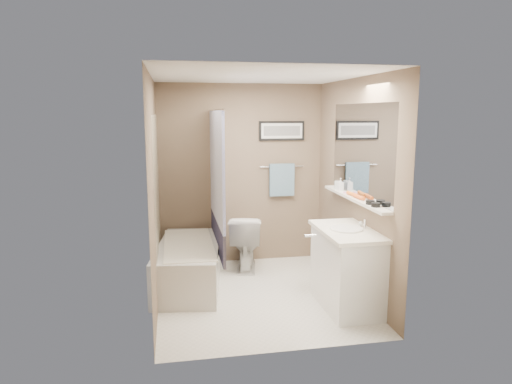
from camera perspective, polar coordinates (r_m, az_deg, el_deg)
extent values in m
plane|color=silver|center=(5.26, 0.30, -12.73)|extent=(2.50, 2.50, 0.00)
cube|color=white|center=(4.86, 0.33, 14.11)|extent=(2.20, 2.50, 0.04)
cube|color=brown|center=(6.12, -1.83, 2.18)|extent=(2.20, 0.04, 2.40)
cube|color=brown|center=(3.74, 3.83, -2.84)|extent=(2.20, 0.04, 2.40)
cube|color=brown|center=(4.84, -12.35, -0.12)|extent=(0.04, 2.50, 2.40)
cube|color=brown|center=(5.23, 12.03, 0.63)|extent=(0.04, 2.50, 2.40)
cube|color=tan|center=(5.37, -12.24, -1.31)|extent=(0.02, 1.55, 2.00)
cylinder|color=silver|center=(5.29, -5.03, 10.16)|extent=(0.02, 1.55, 0.02)
cube|color=white|center=(5.33, -4.93, 3.16)|extent=(0.03, 1.45, 1.28)
cube|color=#2A284B|center=(5.48, -4.80, -5.38)|extent=(0.03, 1.45, 0.36)
cube|color=silver|center=(5.04, 12.95, 5.07)|extent=(0.02, 1.60, 1.00)
cube|color=silver|center=(5.09, 12.16, -0.76)|extent=(0.12, 1.60, 0.03)
cylinder|color=silver|center=(6.20, 3.23, 3.20)|extent=(0.60, 0.02, 0.02)
cube|color=#89B3C7|center=(6.20, 3.25, 1.53)|extent=(0.34, 0.05, 0.44)
cube|color=black|center=(6.18, 3.23, 7.65)|extent=(0.62, 0.02, 0.26)
cube|color=white|center=(6.16, 3.26, 7.64)|extent=(0.56, 0.00, 0.20)
cube|color=#595959|center=(6.16, 3.27, 7.64)|extent=(0.50, 0.00, 0.13)
cube|color=silver|center=(3.95, 11.64, -5.34)|extent=(0.80, 0.02, 2.00)
cylinder|color=silver|center=(3.89, 6.81, -5.44)|extent=(0.10, 0.02, 0.02)
cube|color=silver|center=(5.50, -8.36, -9.01)|extent=(0.90, 1.58, 0.50)
cube|color=white|center=(5.42, -8.42, -6.51)|extent=(0.56, 1.36, 0.02)
imported|color=silver|center=(5.99, -1.32, -6.20)|extent=(0.53, 0.77, 0.72)
cube|color=white|center=(4.92, 11.27, -9.56)|extent=(0.51, 0.91, 0.80)
cube|color=white|center=(4.79, 11.33, -4.83)|extent=(0.54, 0.96, 0.04)
cylinder|color=white|center=(4.78, 11.23, -4.52)|extent=(0.34, 0.34, 0.01)
cylinder|color=silver|center=(4.85, 13.45, -3.89)|extent=(0.02, 0.02, 0.10)
sphere|color=silver|center=(4.94, 12.97, -3.85)|extent=(0.05, 0.05, 0.05)
cylinder|color=black|center=(4.60, 14.73, -1.56)|extent=(0.09, 0.09, 0.04)
cylinder|color=black|center=(4.71, 14.09, -1.26)|extent=(0.09, 0.09, 0.04)
cylinder|color=orange|center=(4.97, 12.73, -0.61)|extent=(0.06, 0.22, 0.04)
cylinder|color=orange|center=(5.13, 11.97, -0.26)|extent=(0.06, 0.22, 0.04)
cube|color=pink|center=(5.28, 11.30, -0.15)|extent=(0.05, 0.16, 0.01)
cylinder|color=silver|center=(5.54, 10.19, 0.85)|extent=(0.08, 0.08, 0.10)
imported|color=#999999|center=(5.46, 10.51, 0.95)|extent=(0.07, 0.07, 0.15)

